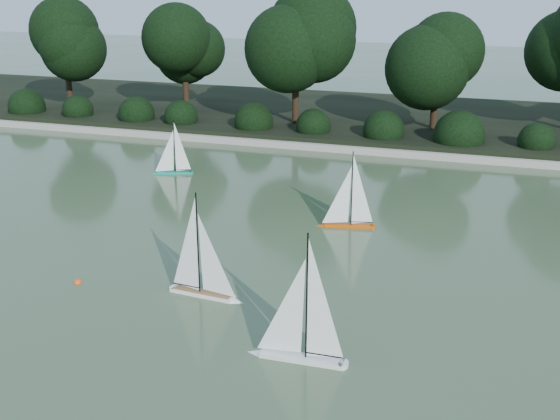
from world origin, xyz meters
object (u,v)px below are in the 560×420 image
Objects in this scene: sailboat_white_a at (294,339)px; sailboat_white_b at (208,280)px; sailboat_teal at (171,165)px; race_buoy at (78,283)px; sailboat_orange at (344,215)px.

sailboat_white_b is at bearing 143.07° from sailboat_white_a.
sailboat_teal is 10.73× the size of race_buoy.
race_buoy is (-2.12, -0.19, -0.26)m from sailboat_white_b.
sailboat_teal is at bearing 121.13° from sailboat_white_b.
sailboat_white_a reaches higher than sailboat_orange.
sailboat_white_b is at bearing -108.88° from sailboat_orange.
sailboat_orange is (-0.51, 4.87, -0.04)m from sailboat_white_a.
sailboat_orange is 5.03m from race_buoy.
sailboat_white_b is 6.89m from sailboat_teal.
sailboat_white_b reaches higher than sailboat_orange.
sailboat_orange reaches higher than race_buoy.
race_buoy is at bearing -76.64° from sailboat_teal.
sailboat_teal is (-3.56, 5.90, -0.05)m from sailboat_white_b.
sailboat_white_b is 2.14m from race_buoy.
race_buoy is at bearing -174.91° from sailboat_white_b.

